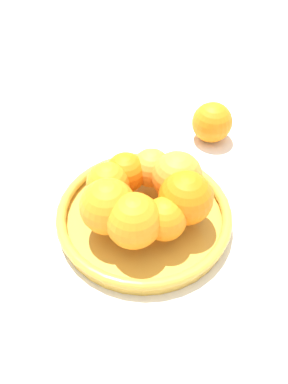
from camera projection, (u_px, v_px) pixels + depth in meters
ground_plane at (144, 220)px, 0.61m from camera, size 4.00×4.00×0.00m
fruit_bowl at (144, 214)px, 0.60m from camera, size 0.28×0.28×0.03m
orange_pile at (146, 194)px, 0.56m from camera, size 0.20×0.18×0.08m
stray_orange at (212, 122)px, 0.73m from camera, size 0.08×0.08×0.08m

